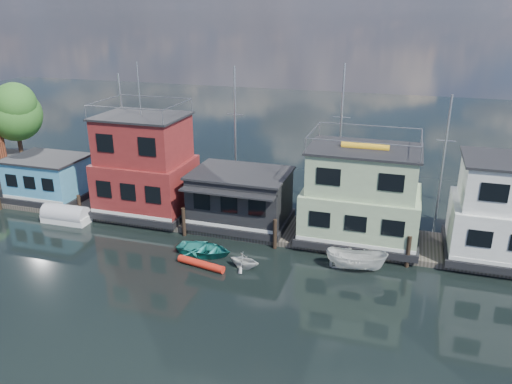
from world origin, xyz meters
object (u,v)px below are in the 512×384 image
(houseboat_blue, at_px, (49,178))
(motorboat, at_px, (356,260))
(houseboat_green, at_px, (361,196))
(dinghy_teal, at_px, (204,249))
(red_kayak, at_px, (201,264))
(dinghy_white, at_px, (244,260))
(houseboat_red, at_px, (145,167))
(houseboat_dark, at_px, (240,198))
(tarp_runabout, at_px, (66,215))

(houseboat_blue, height_order, motorboat, houseboat_blue)
(houseboat_green, xyz_separation_m, motorboat, (0.36, -4.32, -2.79))
(dinghy_teal, distance_m, red_kayak, 1.82)
(dinghy_white, xyz_separation_m, dinghy_teal, (-3.21, 0.95, -0.15))
(houseboat_red, xyz_separation_m, houseboat_dark, (8.00, -0.02, -1.69))
(motorboat, relative_size, tarp_runabout, 1.02)
(houseboat_green, height_order, motorboat, houseboat_green)
(houseboat_red, height_order, tarp_runabout, houseboat_red)
(houseboat_red, bearing_deg, houseboat_blue, -180.00)
(motorboat, xyz_separation_m, tarp_runabout, (-22.84, 0.98, -0.18))
(houseboat_red, relative_size, houseboat_green, 1.41)
(dinghy_white, bearing_deg, tarp_runabout, 87.55)
(houseboat_blue, xyz_separation_m, houseboat_green, (26.50, 0.00, 1.34))
(houseboat_red, relative_size, dinghy_teal, 3.07)
(red_kayak, bearing_deg, houseboat_green, 47.75)
(houseboat_red, bearing_deg, dinghy_white, -30.68)
(houseboat_red, distance_m, tarp_runabout, 7.33)
(houseboat_green, bearing_deg, houseboat_dark, -179.88)
(dinghy_teal, bearing_deg, houseboat_green, -61.35)
(houseboat_red, height_order, motorboat, houseboat_red)
(tarp_runabout, distance_m, red_kayak, 13.60)
(houseboat_red, bearing_deg, motorboat, -13.98)
(houseboat_green, bearing_deg, dinghy_white, -137.34)
(houseboat_blue, height_order, tarp_runabout, houseboat_blue)
(houseboat_dark, relative_size, tarp_runabout, 1.93)
(dinghy_white, distance_m, tarp_runabout, 16.07)
(houseboat_blue, height_order, houseboat_green, houseboat_green)
(motorboat, bearing_deg, houseboat_dark, 63.17)
(houseboat_dark, bearing_deg, dinghy_teal, -99.57)
(dinghy_white, height_order, red_kayak, dinghy_white)
(houseboat_dark, height_order, dinghy_white, houseboat_dark)
(houseboat_blue, distance_m, houseboat_dark, 17.50)
(motorboat, bearing_deg, houseboat_blue, 78.73)
(houseboat_red, bearing_deg, dinghy_teal, -36.05)
(houseboat_dark, relative_size, dinghy_teal, 1.92)
(houseboat_dark, bearing_deg, tarp_runabout, -166.17)
(houseboat_dark, distance_m, dinghy_white, 6.81)
(houseboat_blue, height_order, houseboat_red, houseboat_red)
(motorboat, relative_size, dinghy_teal, 1.02)
(houseboat_green, bearing_deg, dinghy_teal, -152.27)
(red_kayak, bearing_deg, tarp_runabout, 175.96)
(houseboat_red, bearing_deg, houseboat_green, 0.00)
(houseboat_dark, xyz_separation_m, motorboat, (9.36, -4.30, -1.66))
(houseboat_blue, bearing_deg, houseboat_green, 0.00)
(houseboat_red, xyz_separation_m, motorboat, (17.36, -4.32, -3.35))
(dinghy_white, distance_m, red_kayak, 2.84)
(dinghy_white, bearing_deg, houseboat_blue, 80.39)
(houseboat_green, distance_m, motorboat, 5.16)
(dinghy_teal, bearing_deg, dinghy_white, -105.51)
(houseboat_blue, height_order, red_kayak, houseboat_blue)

